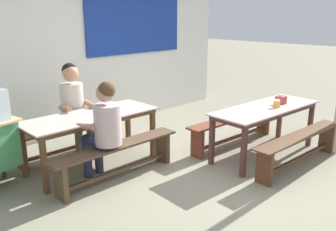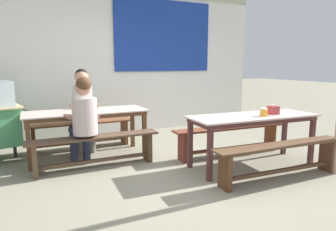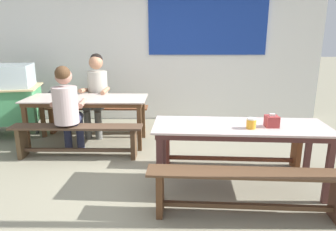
{
  "view_description": "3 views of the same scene",
  "coord_description": "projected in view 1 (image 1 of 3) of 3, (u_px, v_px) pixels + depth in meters",
  "views": [
    {
      "loc": [
        -3.56,
        -2.73,
        2.03
      ],
      "look_at": [
        -0.29,
        0.56,
        0.69
      ],
      "focal_mm": 38.06,
      "sensor_mm": 36.0,
      "label": 1
    },
    {
      "loc": [
        -1.97,
        -3.41,
        1.44
      ],
      "look_at": [
        -0.05,
        0.49,
        0.69
      ],
      "focal_mm": 32.26,
      "sensor_mm": 36.0,
      "label": 2
    },
    {
      "loc": [
        0.15,
        -3.31,
        1.67
      ],
      "look_at": [
        0.14,
        0.45,
        0.66
      ],
      "focal_mm": 32.51,
      "sensor_mm": 36.0,
      "label": 3
    }
  ],
  "objects": [
    {
      "name": "bench_near_front",
      "position": [
        299.0,
        145.0,
        4.82
      ],
      "size": [
        1.88,
        0.37,
        0.46
      ],
      "color": "brown",
      "rests_on": "ground_plane"
    },
    {
      "name": "ground_plane",
      "position": [
        212.0,
        168.0,
        4.83
      ],
      "size": [
        40.0,
        40.0,
        0.0
      ],
      "primitive_type": "plane",
      "color": "gray"
    },
    {
      "name": "dining_table_far",
      "position": [
        91.0,
        120.0,
        4.74
      ],
      "size": [
        1.83,
        0.73,
        0.73
      ],
      "color": "beige",
      "rests_on": "ground_plane"
    },
    {
      "name": "tissue_box",
      "position": [
        281.0,
        100.0,
        5.26
      ],
      "size": [
        0.13,
        0.13,
        0.14
      ],
      "color": "#A23535",
      "rests_on": "dining_table_near"
    },
    {
      "name": "dining_table_near",
      "position": [
        266.0,
        112.0,
        5.13
      ],
      "size": [
        1.88,
        0.77,
        0.73
      ],
      "color": "beige",
      "rests_on": "ground_plane"
    },
    {
      "name": "bench_far_front",
      "position": [
        117.0,
        156.0,
        4.44
      ],
      "size": [
        1.8,
        0.29,
        0.46
      ],
      "color": "brown",
      "rests_on": "ground_plane"
    },
    {
      "name": "condiment_jar",
      "position": [
        277.0,
        104.0,
        5.07
      ],
      "size": [
        0.1,
        0.1,
        0.11
      ],
      "color": "orange",
      "rests_on": "dining_table_near"
    },
    {
      "name": "bench_near_back",
      "position": [
        234.0,
        126.0,
        5.63
      ],
      "size": [
        1.89,
        0.37,
        0.46
      ],
      "color": "brown",
      "rests_on": "ground_plane"
    },
    {
      "name": "bench_far_back",
      "position": [
        72.0,
        135.0,
        5.22
      ],
      "size": [
        1.76,
        0.34,
        0.46
      ],
      "color": "brown",
      "rests_on": "ground_plane"
    },
    {
      "name": "person_center_facing",
      "position": [
        74.0,
        104.0,
        5.08
      ],
      "size": [
        0.47,
        0.57,
        1.36
      ],
      "color": "#63635E",
      "rests_on": "ground_plane"
    },
    {
      "name": "backdrop_wall",
      "position": [
        95.0,
        38.0,
        6.25
      ],
      "size": [
        6.21,
        0.23,
        3.04
      ],
      "color": "white",
      "rests_on": "ground_plane"
    },
    {
      "name": "person_left_back_turned",
      "position": [
        104.0,
        125.0,
        4.29
      ],
      "size": [
        0.46,
        0.55,
        1.27
      ],
      "color": "#2A2E49",
      "rests_on": "ground_plane"
    }
  ]
}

